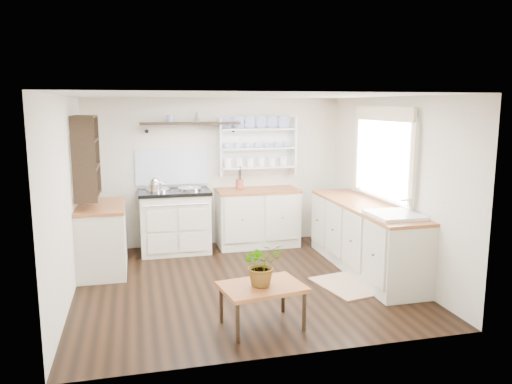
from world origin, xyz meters
TOP-DOWN VIEW (x-y plane):
  - floor at (0.00, 0.00)m, footprint 4.00×3.80m
  - wall_back at (0.00, 1.90)m, footprint 4.00×0.02m
  - wall_right at (2.00, 0.00)m, footprint 0.02×3.80m
  - wall_left at (-2.00, 0.00)m, footprint 0.02×3.80m
  - ceiling at (0.00, 0.00)m, footprint 4.00×3.80m
  - window at (1.95, 0.15)m, footprint 0.08×1.55m
  - aga_cooker at (-0.69, 1.57)m, footprint 1.05×0.73m
  - back_cabinets at (0.60, 1.60)m, footprint 1.27×0.63m
  - right_cabinets at (1.70, 0.10)m, footprint 0.62×2.43m
  - belfast_sink at (1.70, -0.65)m, footprint 0.55×0.60m
  - left_cabinets at (-1.70, 0.90)m, footprint 0.62×1.13m
  - plate_rack at (0.65, 1.86)m, footprint 1.20×0.22m
  - high_shelf at (-0.40, 1.78)m, footprint 1.50×0.29m
  - left_shelving at (-1.84, 0.90)m, footprint 0.28×0.80m
  - kettle at (-0.97, 1.45)m, footprint 0.18×0.18m
  - utensil_crock at (0.33, 1.68)m, footprint 0.12×0.12m
  - center_table at (-0.06, -1.27)m, footprint 0.88×0.69m
  - potted_plant at (-0.06, -1.27)m, footprint 0.43×0.38m
  - floor_rug at (1.21, -0.43)m, footprint 0.71×0.94m

SIDE VIEW (x-z plane):
  - floor at x=0.00m, z-range -0.01..0.01m
  - floor_rug at x=1.21m, z-range 0.00..0.02m
  - center_table at x=-0.06m, z-range 0.17..0.60m
  - right_cabinets at x=1.70m, z-range 0.01..0.91m
  - left_cabinets at x=-1.70m, z-range 0.01..0.91m
  - back_cabinets at x=0.60m, z-range 0.01..0.91m
  - aga_cooker at x=-0.69m, z-range -0.01..0.97m
  - potted_plant at x=-0.06m, z-range 0.43..0.87m
  - belfast_sink at x=1.70m, z-range 0.58..1.03m
  - utensil_crock at x=0.33m, z-range 0.91..1.05m
  - kettle at x=-0.97m, z-range 0.93..1.16m
  - wall_back at x=0.00m, z-range 0.00..2.30m
  - wall_right at x=2.00m, z-range 0.00..2.30m
  - wall_left at x=-2.00m, z-range 0.00..2.30m
  - left_shelving at x=-1.84m, z-range 1.02..2.08m
  - plate_rack at x=0.65m, z-range 1.11..2.01m
  - window at x=1.95m, z-range 0.95..2.17m
  - high_shelf at x=-0.40m, z-range 1.83..1.99m
  - ceiling at x=0.00m, z-range 2.29..2.30m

